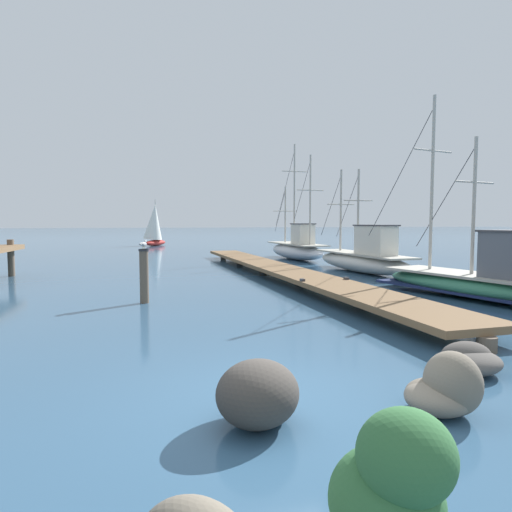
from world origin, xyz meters
name	(u,v)px	position (x,y,z in m)	size (l,w,h in m)	color
ground_plane	(273,400)	(0.00, 0.00, 0.00)	(400.00, 400.00, 0.00)	#335675
floating_dock	(279,269)	(4.55, 12.75, 0.36)	(1.93, 23.83, 0.53)	brown
fishing_boat_0	(487,280)	(8.87, 5.61, 0.60)	(3.39, 8.94, 6.75)	#337556
fishing_boat_1	(364,258)	(9.05, 13.37, 0.70)	(1.98, 8.14, 5.12)	silver
fishing_boat_2	(297,248)	(8.78, 21.32, 0.72)	(2.11, 7.46, 7.42)	silver
mooring_piling	(144,275)	(-1.34, 7.97, 0.84)	(0.30, 0.30, 1.60)	brown
perched_seagull	(143,244)	(-1.35, 7.97, 1.75)	(0.25, 0.35, 0.27)	gold
shore_rock_near_left	(259,395)	(-0.39, -0.63, 0.36)	(1.42, 1.43, 0.77)	#403B36
shore_rock_near_right	(468,360)	(3.33, 0.18, 0.21)	(1.12, 0.96, 0.48)	#59544F
shore_rock_far_edge	(443,391)	(1.91, -0.98, 0.29)	(0.97, 0.99, 0.79)	#736959
distant_sailboat	(154,225)	(1.05, 41.15, 2.10)	(3.05, 3.79, 4.72)	#AD2823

